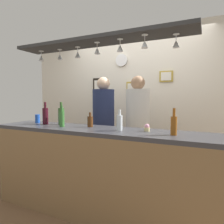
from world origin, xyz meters
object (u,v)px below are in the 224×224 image
bottle_champagne_green (61,116)px  drink_can (38,119)px  bottle_beer_amber_tall (174,125)px  picture_frame_caricature (99,87)px  wall_clock (121,60)px  bottle_beer_brown_stubby (90,121)px  bottle_soda_clear (120,122)px  bottle_beer_green_import (62,118)px  cupcake (147,128)px  person_middle_navy_shirt (104,120)px  bottle_wine_dark_red (45,115)px  person_right_white_patterned_shirt (138,123)px  picture_frame_upper_small (166,76)px  picture_frame_crest (131,89)px

bottle_champagne_green → drink_can: size_ratio=2.46×
bottle_beer_amber_tall → picture_frame_caricature: 2.22m
bottle_champagne_green → wall_clock: wall_clock is taller
bottle_beer_brown_stubby → wall_clock: size_ratio=0.82×
bottle_beer_amber_tall → bottle_soda_clear: bearing=178.3°
bottle_beer_amber_tall → bottle_beer_green_import: bearing=-179.5°
drink_can → cupcake: drink_can is taller
person_middle_navy_shirt → bottle_wine_dark_red: person_middle_navy_shirt is taller
person_right_white_patterned_shirt → bottle_wine_dark_red: size_ratio=5.68×
bottle_beer_amber_tall → drink_can: (-1.89, 0.13, -0.04)m
person_middle_navy_shirt → wall_clock: (0.04, 0.63, 1.03)m
bottle_soda_clear → drink_can: size_ratio=1.89×
bottle_champagne_green → cupcake: size_ratio=3.85×
bottle_soda_clear → wall_clock: bearing=112.0°
bottle_beer_amber_tall → cupcake: (-0.29, 0.11, -0.06)m
bottle_beer_green_import → picture_frame_upper_small: 1.86m
bottle_beer_amber_tall → picture_frame_upper_small: 1.61m
bottle_champagne_green → picture_frame_caricature: 1.38m
picture_frame_caricature → bottle_beer_brown_stubby: bearing=-65.3°
wall_clock → person_middle_navy_shirt: bearing=-93.7°
person_middle_navy_shirt → bottle_beer_green_import: bearing=-100.0°
bottle_soda_clear → picture_frame_upper_small: picture_frame_upper_small is taller
person_middle_navy_shirt → drink_can: size_ratio=14.01×
picture_frame_caricature → bottle_beer_amber_tall: bearing=-41.8°
bottle_beer_brown_stubby → bottle_beer_amber_tall: size_ratio=0.69×
person_middle_navy_shirt → picture_frame_upper_small: size_ratio=7.77×
person_middle_navy_shirt → picture_frame_crest: bearing=70.1°
person_middle_navy_shirt → bottle_soda_clear: bearing=-52.3°
person_right_white_patterned_shirt → bottle_beer_amber_tall: (0.63, -0.81, 0.10)m
picture_frame_caricature → picture_frame_crest: bearing=0.0°
bottle_beer_amber_tall → person_middle_navy_shirt: bearing=145.7°
bottle_beer_green_import → picture_frame_crest: size_ratio=1.00×
bottle_beer_green_import → wall_clock: bearing=82.7°
bottle_beer_brown_stubby → picture_frame_upper_small: 1.61m
bottle_champagne_green → cupcake: (1.18, -0.03, -0.08)m
picture_frame_upper_small → cupcake: bearing=-87.7°
bottle_beer_amber_tall → picture_frame_upper_small: picture_frame_upper_small is taller
bottle_soda_clear → picture_frame_upper_small: size_ratio=1.05×
person_middle_navy_shirt → drink_can: person_middle_navy_shirt is taller
cupcake → picture_frame_crest: (-0.66, 1.33, 0.48)m
bottle_soda_clear → picture_frame_crest: bearing=105.1°
picture_frame_upper_small → bottle_soda_clear: bearing=-98.9°
person_right_white_patterned_shirt → picture_frame_caricature: picture_frame_caricature is taller
bottle_soda_clear → drink_can: bearing=174.9°
drink_can → picture_frame_upper_small: 2.13m
bottle_soda_clear → picture_frame_crest: picture_frame_crest is taller
bottle_wine_dark_red → picture_frame_crest: bearing=61.8°
bottle_beer_brown_stubby → picture_frame_upper_small: (0.66, 1.32, 0.64)m
person_middle_navy_shirt → bottle_champagne_green: 0.73m
bottle_beer_amber_tall → drink_can: bearing=176.0°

